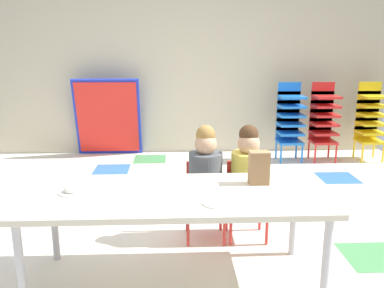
{
  "coord_description": "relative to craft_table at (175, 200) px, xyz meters",
  "views": [
    {
      "loc": [
        -0.1,
        -3.07,
        1.51
      ],
      "look_at": [
        0.01,
        -0.45,
        0.87
      ],
      "focal_mm": 37.69,
      "sensor_mm": 36.0,
      "label": 1
    }
  ],
  "objects": [
    {
      "name": "ground_plane",
      "position": [
        0.1,
        0.71,
        -0.58
      ],
      "size": [
        5.86,
        5.37,
        0.02
      ],
      "color": "silver"
    },
    {
      "name": "craft_table",
      "position": [
        0.0,
        0.0,
        0.0
      ],
      "size": [
        1.88,
        0.76,
        0.62
      ],
      "color": "beige",
      "rests_on": "ground_plane"
    },
    {
      "name": "kid_chair_red_stack",
      "position": [
        1.98,
        2.85,
        0.01
      ],
      "size": [
        0.32,
        0.3,
        1.04
      ],
      "color": "red",
      "rests_on": "ground_plane"
    },
    {
      "name": "back_wall",
      "position": [
        0.1,
        3.39,
        0.75
      ],
      "size": [
        5.86,
        0.1,
        2.65
      ],
      "primitive_type": "cube",
      "color": "beige",
      "rests_on": "ground_plane"
    },
    {
      "name": "kid_chair_blue_stack",
      "position": [
        1.53,
        2.85,
        0.01
      ],
      "size": [
        0.32,
        0.3,
        1.04
      ],
      "color": "blue",
      "rests_on": "ground_plane"
    },
    {
      "name": "seated_child_near_camera",
      "position": [
        0.24,
        0.61,
        -0.01
      ],
      "size": [
        0.32,
        0.32,
        0.92
      ],
      "color": "red",
      "rests_on": "ground_plane"
    },
    {
      "name": "folded_activity_table",
      "position": [
        -0.93,
        3.19,
        -0.03
      ],
      "size": [
        0.9,
        0.29,
        1.09
      ],
      "color": "#1E33BF",
      "rests_on": "ground_plane"
    },
    {
      "name": "kid_chair_yellow_stack",
      "position": [
        2.61,
        2.85,
        0.01
      ],
      "size": [
        0.32,
        0.3,
        1.04
      ],
      "color": "yellow",
      "rests_on": "ground_plane"
    },
    {
      "name": "paper_plate_near_edge",
      "position": [
        -0.63,
        0.03,
        0.05
      ],
      "size": [
        0.18,
        0.18,
        0.01
      ],
      "primitive_type": "cylinder",
      "color": "white",
      "rests_on": "craft_table"
    },
    {
      "name": "donut_powdered_on_plate",
      "position": [
        -0.63,
        0.03,
        0.07
      ],
      "size": [
        0.11,
        0.11,
        0.03
      ],
      "primitive_type": "torus",
      "color": "white",
      "rests_on": "craft_table"
    },
    {
      "name": "seated_child_middle_seat",
      "position": [
        0.56,
        0.61,
        -0.01
      ],
      "size": [
        0.34,
        0.34,
        0.92
      ],
      "color": "red",
      "rests_on": "ground_plane"
    },
    {
      "name": "paper_plate_center_table",
      "position": [
        0.24,
        -0.19,
        0.05
      ],
      "size": [
        0.18,
        0.18,
        0.01
      ],
      "primitive_type": "cylinder",
      "color": "white",
      "rests_on": "craft_table"
    },
    {
      "name": "paper_bag_brown",
      "position": [
        0.55,
        0.15,
        0.16
      ],
      "size": [
        0.13,
        0.09,
        0.22
      ],
      "primitive_type": "cube",
      "color": "#9E754C",
      "rests_on": "craft_table"
    }
  ]
}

